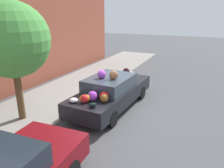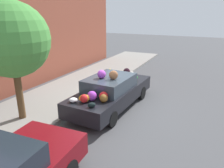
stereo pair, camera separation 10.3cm
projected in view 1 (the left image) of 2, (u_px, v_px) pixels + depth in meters
The scene contains 6 objects.
ground_plane at pixel (112, 107), 9.02m from camera, with size 60.00×60.00×0.00m, color #4C4C4F.
sidewalk_curb at pixel (59, 96), 10.07m from camera, with size 24.00×3.20×0.12m.
building_facade at pixel (15, 38), 10.09m from camera, with size 18.00×1.20×5.19m.
street_tree at pixel (12, 40), 6.98m from camera, with size 2.47×2.47×4.01m.
fire_hydrant at pixel (109, 75), 11.90m from camera, with size 0.20×0.20×0.70m.
art_car at pixel (111, 91), 8.77m from camera, with size 4.67×1.89×1.69m.
Camera 1 is at (-7.53, -3.42, 3.74)m, focal length 35.00 mm.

